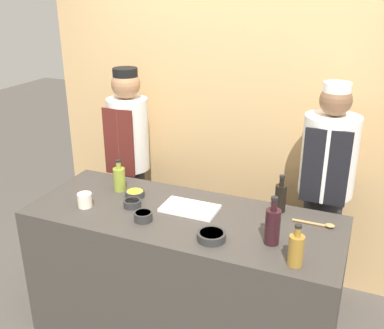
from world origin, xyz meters
The scene contains 15 objects.
cabinet_wall centered at (0.00, 1.04, 1.20)m, with size 3.10×0.18×2.40m.
counter centered at (0.00, 0.00, 0.46)m, with size 1.97×0.76×0.92m.
sauce_bowl_red centered at (-0.19, -0.16, 0.95)m, with size 0.11×0.11×0.05m.
sauce_bowl_yellow centered at (-0.40, 0.11, 0.94)m, with size 0.13×0.13×0.04m.
sauce_bowl_white centered at (0.27, -0.21, 0.95)m, with size 0.16×0.16×0.05m.
sauce_bowl_brown centered at (-0.34, -0.02, 0.95)m, with size 0.11×0.11×0.05m.
cutting_board centered at (0.02, 0.08, 0.93)m, with size 0.35×0.21×0.02m.
bottle_oil centered at (-0.55, 0.16, 1.01)m, with size 0.08×0.08×0.23m.
bottle_wine centered at (0.59, -0.11, 1.03)m, with size 0.08×0.08×0.28m.
bottle_soy centered at (0.55, 0.28, 1.02)m, with size 0.07×0.07×0.24m.
bottle_vinegar centered at (0.75, -0.27, 1.01)m, with size 0.08×0.08×0.23m.
cup_cream centered at (-0.62, -0.14, 0.97)m, with size 0.09×0.09×0.09m.
wooden_spoon centered at (0.80, 0.19, 0.93)m, with size 0.25×0.04×0.03m.
chef_left centered at (-0.77, 0.68, 0.92)m, with size 0.32×0.32×1.67m.
chef_right centered at (0.77, 0.68, 0.91)m, with size 0.37×0.37×1.68m.
Camera 1 is at (1.01, -2.26, 2.25)m, focal length 42.00 mm.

